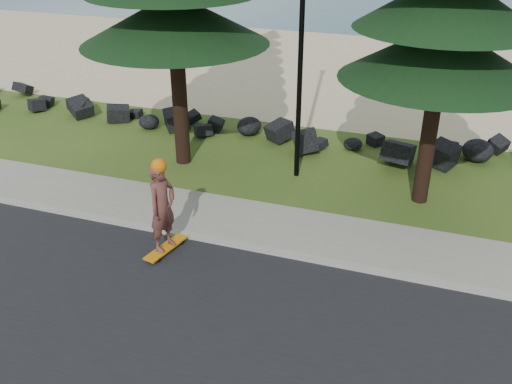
# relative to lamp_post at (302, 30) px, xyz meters

# --- Properties ---
(ground) EXTENTS (160.00, 160.00, 0.00)m
(ground) POSITION_rel_lamp_post_xyz_m (0.00, -3.20, -4.13)
(ground) COLOR #3A541A
(ground) RESTS_ON ground
(road) EXTENTS (160.00, 7.00, 0.02)m
(road) POSITION_rel_lamp_post_xyz_m (0.00, -7.70, -4.12)
(road) COLOR black
(road) RESTS_ON ground
(kerb) EXTENTS (160.00, 0.20, 0.10)m
(kerb) POSITION_rel_lamp_post_xyz_m (0.00, -4.10, -4.08)
(kerb) COLOR #9F9D8F
(kerb) RESTS_ON ground
(sidewalk) EXTENTS (160.00, 2.00, 0.08)m
(sidewalk) POSITION_rel_lamp_post_xyz_m (0.00, -3.00, -4.09)
(sidewalk) COLOR gray
(sidewalk) RESTS_ON ground
(beach_sand) EXTENTS (160.00, 15.00, 0.01)m
(beach_sand) POSITION_rel_lamp_post_xyz_m (0.00, 11.30, -4.13)
(beach_sand) COLOR #C9B486
(beach_sand) RESTS_ON ground
(seawall_boulders) EXTENTS (60.00, 2.40, 1.10)m
(seawall_boulders) POSITION_rel_lamp_post_xyz_m (0.00, 2.40, -4.13)
(seawall_boulders) COLOR black
(seawall_boulders) RESTS_ON ground
(lamp_post) EXTENTS (0.25, 0.14, 8.14)m
(lamp_post) POSITION_rel_lamp_post_xyz_m (0.00, 0.00, 0.00)
(lamp_post) COLOR black
(lamp_post) RESTS_ON ground
(skateboarder) EXTENTS (0.64, 1.28, 2.31)m
(skateboarder) POSITION_rel_lamp_post_xyz_m (-1.73, -4.83, -2.98)
(skateboarder) COLOR orange
(skateboarder) RESTS_ON ground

